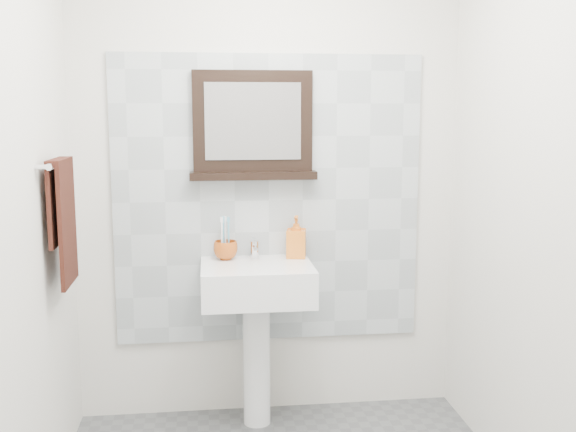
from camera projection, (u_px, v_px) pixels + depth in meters
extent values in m
cube|color=silver|center=(268.00, 181.00, 3.51)|extent=(2.00, 0.01, 2.50)
cube|color=silver|center=(370.00, 294.00, 1.36)|extent=(2.00, 0.01, 2.50)
cube|color=silver|center=(9.00, 218.00, 2.31)|extent=(0.01, 2.20, 2.50)
cube|color=silver|center=(557.00, 208.00, 2.55)|extent=(0.01, 2.20, 2.50)
cube|color=#A6B0B4|center=(269.00, 200.00, 3.52)|extent=(1.60, 0.02, 1.50)
cylinder|color=white|center=(257.00, 360.00, 3.47)|extent=(0.14, 0.14, 0.68)
cube|color=white|center=(257.00, 282.00, 3.34)|extent=(0.55, 0.44, 0.18)
cylinder|color=silver|center=(257.00, 268.00, 3.31)|extent=(0.32, 0.32, 0.02)
cylinder|color=#4C4C4F|center=(257.00, 266.00, 3.31)|extent=(0.04, 0.04, 0.00)
cylinder|color=silver|center=(254.00, 250.00, 3.47)|extent=(0.04, 0.04, 0.09)
cylinder|color=silver|center=(255.00, 247.00, 3.42)|extent=(0.02, 0.10, 0.02)
cube|color=silver|center=(254.00, 239.00, 3.48)|extent=(0.02, 0.07, 0.01)
imported|color=#AE4C14|center=(226.00, 250.00, 3.44)|extent=(0.16, 0.16, 0.10)
cylinder|color=white|center=(222.00, 240.00, 3.42)|extent=(0.01, 0.01, 0.19)
cube|color=white|center=(222.00, 220.00, 3.40)|extent=(0.01, 0.01, 0.03)
cylinder|color=#4F99B5|center=(229.00, 239.00, 3.42)|extent=(0.01, 0.01, 0.19)
cube|color=#4F99B5|center=(228.00, 220.00, 3.41)|extent=(0.01, 0.01, 0.03)
cylinder|color=white|center=(225.00, 239.00, 3.45)|extent=(0.01, 0.01, 0.19)
cube|color=white|center=(225.00, 219.00, 3.43)|extent=(0.01, 0.01, 0.03)
cylinder|color=#4F99B5|center=(223.00, 239.00, 3.44)|extent=(0.01, 0.01, 0.19)
cube|color=#4F99B5|center=(223.00, 219.00, 3.42)|extent=(0.01, 0.01, 0.03)
imported|color=#D74A19|center=(296.00, 237.00, 3.48)|extent=(0.12, 0.12, 0.22)
cube|color=black|center=(253.00, 121.00, 3.42)|extent=(0.61, 0.06, 0.51)
cube|color=#99999E|center=(253.00, 121.00, 3.39)|extent=(0.49, 0.01, 0.39)
cube|color=black|center=(253.00, 175.00, 3.44)|extent=(0.65, 0.11, 0.04)
cylinder|color=silver|center=(59.00, 163.00, 2.87)|extent=(0.03, 0.40, 0.03)
cylinder|color=silver|center=(41.00, 167.00, 2.68)|extent=(0.05, 0.02, 0.02)
cylinder|color=silver|center=(61.00, 160.00, 3.05)|extent=(0.05, 0.02, 0.02)
cube|color=black|center=(67.00, 225.00, 2.92)|extent=(0.02, 0.30, 0.52)
cube|color=black|center=(57.00, 205.00, 2.90)|extent=(0.02, 0.30, 0.34)
cube|color=black|center=(59.00, 162.00, 2.87)|extent=(0.06, 0.30, 0.03)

